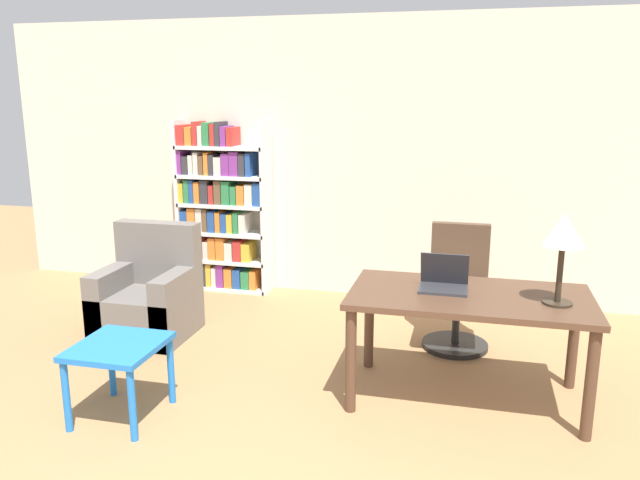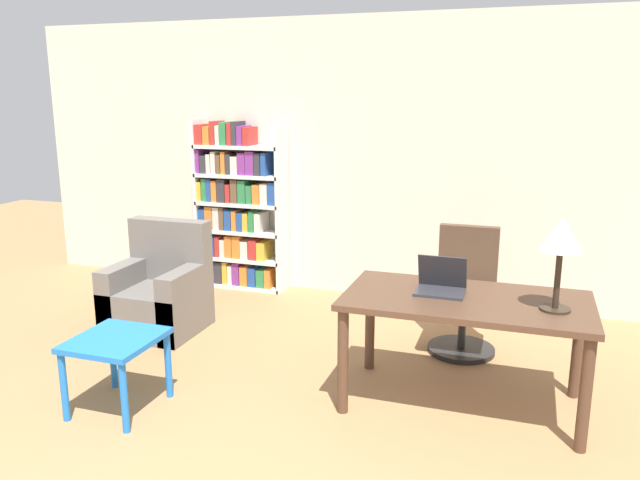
{
  "view_description": "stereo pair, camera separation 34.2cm",
  "coord_description": "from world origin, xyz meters",
  "px_view_note": "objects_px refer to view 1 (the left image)",
  "views": [
    {
      "loc": [
        0.83,
        -1.45,
        1.98
      ],
      "look_at": [
        -0.2,
        2.67,
        0.98
      ],
      "focal_mm": 35.0,
      "sensor_mm": 36.0,
      "label": 1
    },
    {
      "loc": [
        1.16,
        -1.35,
        1.98
      ],
      "look_at": [
        -0.2,
        2.67,
        0.98
      ],
      "focal_mm": 35.0,
      "sensor_mm": 36.0,
      "label": 2
    }
  ],
  "objects_px": {
    "office_chair": "(458,292)",
    "armchair": "(148,300)",
    "laptop": "(444,282)",
    "desk": "(469,308)",
    "side_table_blue": "(119,356)",
    "bookshelf": "(220,211)",
    "table_lamp": "(563,234)"
  },
  "relations": [
    {
      "from": "armchair",
      "to": "laptop",
      "type": "bearing_deg",
      "value": -11.21
    },
    {
      "from": "table_lamp",
      "to": "side_table_blue",
      "type": "bearing_deg",
      "value": -165.15
    },
    {
      "from": "side_table_blue",
      "to": "armchair",
      "type": "bearing_deg",
      "value": 112.05
    },
    {
      "from": "laptop",
      "to": "bookshelf",
      "type": "xyz_separation_m",
      "value": [
        -2.33,
        1.81,
        0.04
      ]
    },
    {
      "from": "laptop",
      "to": "armchair",
      "type": "distance_m",
      "value": 2.53
    },
    {
      "from": "table_lamp",
      "to": "bookshelf",
      "type": "distance_m",
      "value": 3.6
    },
    {
      "from": "desk",
      "to": "laptop",
      "type": "bearing_deg",
      "value": 161.24
    },
    {
      "from": "desk",
      "to": "side_table_blue",
      "type": "height_order",
      "value": "desk"
    },
    {
      "from": "desk",
      "to": "office_chair",
      "type": "relative_size",
      "value": 1.57
    },
    {
      "from": "desk",
      "to": "bookshelf",
      "type": "relative_size",
      "value": 0.88
    },
    {
      "from": "bookshelf",
      "to": "table_lamp",
      "type": "bearing_deg",
      "value": -32.65
    },
    {
      "from": "armchair",
      "to": "table_lamp",
      "type": "bearing_deg",
      "value": -11.03
    },
    {
      "from": "office_chair",
      "to": "armchair",
      "type": "height_order",
      "value": "office_chair"
    },
    {
      "from": "office_chair",
      "to": "armchair",
      "type": "relative_size",
      "value": 1.06
    },
    {
      "from": "office_chair",
      "to": "side_table_blue",
      "type": "relative_size",
      "value": 1.77
    },
    {
      "from": "office_chair",
      "to": "armchair",
      "type": "xyz_separation_m",
      "value": [
        -2.51,
        -0.39,
        -0.14
      ]
    },
    {
      "from": "side_table_blue",
      "to": "desk",
      "type": "bearing_deg",
      "value": 20.04
    },
    {
      "from": "side_table_blue",
      "to": "bookshelf",
      "type": "xyz_separation_m",
      "value": [
        -0.42,
        2.62,
        0.42
      ]
    },
    {
      "from": "laptop",
      "to": "table_lamp",
      "type": "height_order",
      "value": "table_lamp"
    },
    {
      "from": "desk",
      "to": "armchair",
      "type": "distance_m",
      "value": 2.68
    },
    {
      "from": "office_chair",
      "to": "desk",
      "type": "bearing_deg",
      "value": -84.39
    },
    {
      "from": "laptop",
      "to": "bookshelf",
      "type": "bearing_deg",
      "value": 142.19
    },
    {
      "from": "table_lamp",
      "to": "desk",
      "type": "bearing_deg",
      "value": 172.44
    },
    {
      "from": "laptop",
      "to": "office_chair",
      "type": "xyz_separation_m",
      "value": [
        0.08,
        0.87,
        -0.34
      ]
    },
    {
      "from": "office_chair",
      "to": "laptop",
      "type": "bearing_deg",
      "value": -95.15
    },
    {
      "from": "desk",
      "to": "side_table_blue",
      "type": "relative_size",
      "value": 2.78
    },
    {
      "from": "desk",
      "to": "office_chair",
      "type": "bearing_deg",
      "value": 95.61
    },
    {
      "from": "office_chair",
      "to": "side_table_blue",
      "type": "height_order",
      "value": "office_chair"
    },
    {
      "from": "laptop",
      "to": "office_chair",
      "type": "height_order",
      "value": "office_chair"
    },
    {
      "from": "office_chair",
      "to": "side_table_blue",
      "type": "xyz_separation_m",
      "value": [
        -1.99,
        -1.69,
        -0.04
      ]
    },
    {
      "from": "desk",
      "to": "side_table_blue",
      "type": "distance_m",
      "value": 2.22
    },
    {
      "from": "laptop",
      "to": "table_lamp",
      "type": "xyz_separation_m",
      "value": [
        0.69,
        -0.13,
        0.39
      ]
    }
  ]
}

